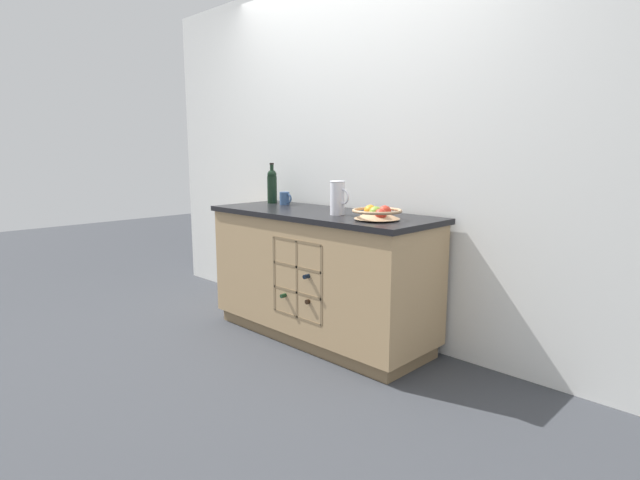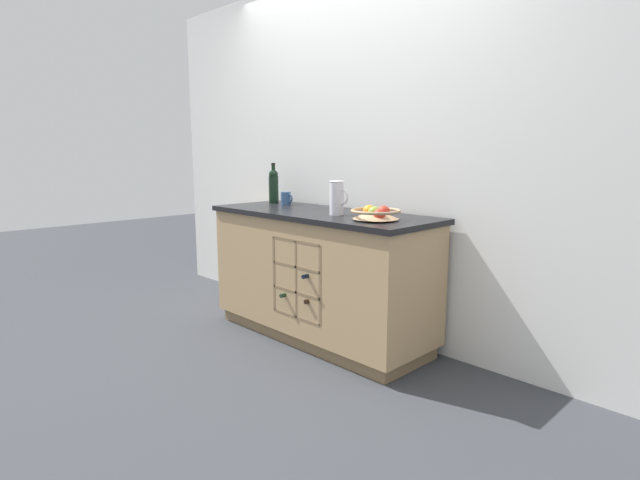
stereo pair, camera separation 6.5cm
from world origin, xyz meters
The scene contains 7 objects.
ground_plane centered at (0.00, 0.00, 0.00)m, with size 14.00×14.00×0.00m, color #383A3F.
back_wall centered at (0.00, 0.36, 1.27)m, with size 4.40×0.06×2.55m, color white.
kitchen_island centered at (0.00, 0.00, 0.45)m, with size 1.67×0.65×0.88m.
fruit_bowl centered at (0.54, -0.07, 0.93)m, with size 0.29×0.29×0.08m.
white_pitcher centered at (0.21, -0.06, 1.00)m, with size 0.15×0.10×0.22m.
ceramic_mug centered at (-0.50, 0.13, 0.93)m, with size 0.11×0.08×0.10m.
standing_wine_bottle centered at (-0.67, 0.14, 1.02)m, with size 0.08×0.08×0.31m.
Camera 1 is at (2.34, -2.38, 1.28)m, focal length 28.00 mm.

